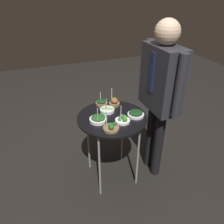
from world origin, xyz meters
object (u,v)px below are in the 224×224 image
object	(u,v)px
bowl_spinach_mid_left	(98,119)
bowl_roast_far_rim	(114,102)
serving_cart	(112,122)
bowl_broccoli_back_left	(111,128)
bowl_asparagus_center	(107,110)
bowl_spinach_front_left	(101,103)
bowl_spinach_front_right	(136,114)
bowl_broccoli_front_center	(123,120)
waiter_figure	(161,86)

from	to	relation	value
bowl_spinach_mid_left	bowl_roast_far_rim	bearing A→B (deg)	133.78
serving_cart	bowl_broccoli_back_left	distance (m)	0.22
bowl_asparagus_center	bowl_broccoli_back_left	xyz separation A→B (m)	(0.30, -0.07, 0.01)
bowl_spinach_front_left	bowl_roast_far_rim	bearing A→B (deg)	66.31
bowl_roast_far_rim	bowl_asparagus_center	size ratio (longest dim) A/B	1.14
bowl_asparagus_center	bowl_spinach_front_right	bearing A→B (deg)	52.33
bowl_broccoli_front_center	bowl_broccoli_back_left	xyz separation A→B (m)	(0.08, -0.14, -0.00)
bowl_asparagus_center	serving_cart	bearing A→B (deg)	5.15
bowl_spinach_front_left	bowl_broccoli_back_left	distance (m)	0.45
bowl_broccoli_back_left	bowl_broccoli_front_center	bearing A→B (deg)	119.34
bowl_spinach_mid_left	bowl_broccoli_back_left	world-z (taller)	bowl_broccoli_back_left
bowl_spinach_front_right	bowl_roast_far_rim	distance (m)	0.29
bowl_asparagus_center	waiter_figure	distance (m)	0.55
bowl_spinach_front_right	bowl_roast_far_rim	size ratio (longest dim) A/B	0.88
bowl_spinach_mid_left	waiter_figure	xyz separation A→B (m)	(0.02, 0.60, 0.23)
bowl_broccoli_front_center	bowl_broccoli_back_left	bearing A→B (deg)	-60.66
bowl_broccoli_front_center	bowl_roast_far_rim	bearing A→B (deg)	172.48
bowl_roast_far_rim	waiter_figure	distance (m)	0.49
bowl_spinach_front_right	bowl_spinach_front_left	size ratio (longest dim) A/B	1.20
serving_cart	bowl_broccoli_front_center	distance (m)	0.15
serving_cart	bowl_spinach_front_right	bearing A→B (deg)	73.05
bowl_broccoli_front_center	bowl_spinach_mid_left	distance (m)	0.22
serving_cart	bowl_broccoli_back_left	bearing A→B (deg)	-22.33
bowl_spinach_front_left	bowl_broccoli_back_left	size ratio (longest dim) A/B	0.73
bowl_spinach_front_left	bowl_spinach_mid_left	distance (m)	0.31
bowl_asparagus_center	bowl_roast_far_rim	bearing A→B (deg)	131.29
bowl_roast_far_rim	bowl_spinach_mid_left	xyz separation A→B (m)	(0.23, -0.24, -0.01)
bowl_asparagus_center	bowl_spinach_mid_left	world-z (taller)	same
bowl_spinach_front_left	bowl_broccoli_front_center	bearing A→B (deg)	11.64
bowl_broccoli_front_center	bowl_broccoli_back_left	size ratio (longest dim) A/B	1.02
bowl_roast_far_rim	bowl_asparagus_center	bearing A→B (deg)	-48.71
bowl_spinach_front_right	bowl_roast_far_rim	bearing A→B (deg)	-157.44
bowl_spinach_mid_left	bowl_spinach_front_left	bearing A→B (deg)	156.52
bowl_spinach_front_right	waiter_figure	bearing A→B (deg)	92.82
serving_cart	bowl_spinach_front_right	xyz separation A→B (m)	(0.06, 0.21, 0.08)
serving_cart	bowl_spinach_front_left	xyz separation A→B (m)	(-0.25, -0.02, 0.08)
bowl_spinach_front_left	bowl_asparagus_center	bearing A→B (deg)	3.33
bowl_broccoli_front_center	bowl_spinach_mid_left	bearing A→B (deg)	-113.59
bowl_asparagus_center	waiter_figure	world-z (taller)	waiter_figure
bowl_spinach_front_right	bowl_broccoli_back_left	world-z (taller)	bowl_broccoli_back_left
bowl_broccoli_front_center	bowl_spinach_front_right	bearing A→B (deg)	108.73
bowl_roast_far_rim	waiter_figure	size ratio (longest dim) A/B	0.11
bowl_broccoli_front_center	bowl_roast_far_rim	distance (m)	0.32
bowl_broccoli_front_center	bowl_roast_far_rim	world-z (taller)	bowl_broccoli_front_center
bowl_spinach_front_right	bowl_spinach_mid_left	distance (m)	0.35
bowl_spinach_front_right	bowl_asparagus_center	world-z (taller)	bowl_asparagus_center
bowl_spinach_front_right	bowl_broccoli_back_left	size ratio (longest dim) A/B	0.88
bowl_broccoli_back_left	bowl_spinach_front_left	bearing A→B (deg)	172.20
bowl_spinach_mid_left	waiter_figure	distance (m)	0.64
serving_cart	bowl_spinach_front_left	bearing A→B (deg)	-175.91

